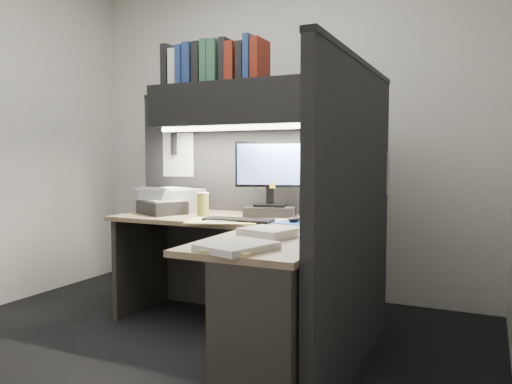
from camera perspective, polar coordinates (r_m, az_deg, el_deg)
floor at (r=3.09m, az=-8.75°, el=-17.51°), size 3.50×3.50×0.00m
wall_back at (r=4.21m, az=2.60°, el=6.97°), size 3.50×0.04×2.70m
partition_back at (r=3.69m, az=-0.40°, el=-1.15°), size 1.90×0.06×1.60m
partition_right at (r=2.66m, az=11.18°, el=-3.23°), size 0.06×1.50×1.60m
desk at (r=2.75m, az=-1.37°, el=-10.50°), size 1.70×1.53×0.73m
overhead_shelf at (r=3.49m, az=-0.28°, el=10.07°), size 1.55×0.34×0.30m
task_light_tube at (r=3.35m, az=-1.31°, el=7.40°), size 1.32×0.04×0.04m
monitor at (r=3.38m, az=1.60°, el=0.63°), size 0.46×0.29×0.51m
keyboard at (r=3.10m, az=-2.04°, el=-3.23°), size 0.45×0.17×0.02m
mousepad at (r=3.06m, az=4.65°, el=-3.51°), size 0.27×0.25×0.00m
mouse at (r=3.06m, az=4.38°, el=-3.15°), size 0.09×0.11×0.03m
telephone at (r=3.30m, az=8.45°, el=-2.19°), size 0.25×0.26×0.10m
coffee_cup at (r=3.44m, az=-6.09°, el=-1.45°), size 0.10×0.10×0.15m
printer at (r=3.75m, az=-9.88°, el=-0.92°), size 0.51×0.46×0.17m
notebook_stack at (r=3.60m, az=-10.67°, el=-1.73°), size 0.39×0.37×0.09m
open_folder at (r=3.11m, az=-3.80°, el=-3.34°), size 0.51×0.41×0.01m
paper_stack_a at (r=2.51m, az=1.31°, el=-4.68°), size 0.28×0.26×0.05m
paper_stack_b at (r=2.17m, az=-2.19°, el=-6.25°), size 0.33×0.37×0.03m
manila_stack at (r=2.17m, az=-2.23°, el=-6.46°), size 0.23×0.28×0.02m
binder_row at (r=3.67m, az=-4.83°, el=14.38°), size 0.79×0.25×0.30m
pinned_papers at (r=3.18m, az=3.10°, el=2.60°), size 1.76×1.31×0.51m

